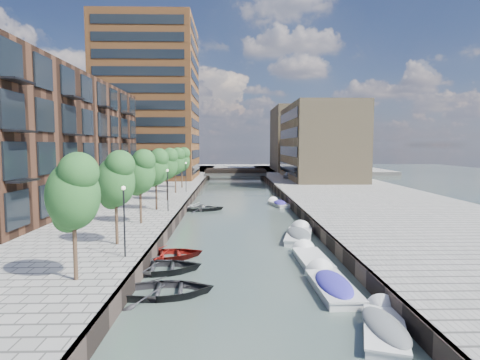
{
  "coord_description": "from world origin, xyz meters",
  "views": [
    {
      "loc": [
        -1.05,
        -14.95,
        7.46
      ],
      "look_at": [
        0.0,
        30.26,
        3.5
      ],
      "focal_mm": 30.0,
      "sensor_mm": 36.0,
      "label": 1
    }
  ],
  "objects_px": {
    "tree_0": "(73,191)",
    "sloop_2": "(167,258)",
    "motorboat_4": "(299,235)",
    "car": "(290,174)",
    "tree_4": "(167,163)",
    "motorboat_1": "(384,327)",
    "tree_2": "(140,171)",
    "motorboat_2": "(310,259)",
    "sloop_0": "(164,296)",
    "sloop_1": "(158,272)",
    "tree_1": "(115,178)",
    "tree_5": "(175,161)",
    "tree_3": "(156,167)",
    "bridge": "(236,173)",
    "sloop_3": "(197,209)",
    "tree_6": "(182,159)",
    "motorboat_3": "(279,204)",
    "sloop_4": "(204,210)",
    "motorboat_0": "(331,285)"
  },
  "relations": [
    {
      "from": "bridge",
      "to": "car",
      "type": "relative_size",
      "value": 3.01
    },
    {
      "from": "sloop_2",
      "to": "motorboat_3",
      "type": "bearing_deg",
      "value": -37.9
    },
    {
      "from": "motorboat_4",
      "to": "motorboat_2",
      "type": "bearing_deg",
      "value": -93.16
    },
    {
      "from": "tree_0",
      "to": "car",
      "type": "relative_size",
      "value": 1.38
    },
    {
      "from": "tree_0",
      "to": "sloop_2",
      "type": "xyz_separation_m",
      "value": [
        3.23,
        7.02,
        -5.31
      ]
    },
    {
      "from": "tree_3",
      "to": "tree_6",
      "type": "relative_size",
      "value": 1.0
    },
    {
      "from": "motorboat_0",
      "to": "sloop_0",
      "type": "bearing_deg",
      "value": -175.3
    },
    {
      "from": "motorboat_3",
      "to": "tree_4",
      "type": "bearing_deg",
      "value": -171.33
    },
    {
      "from": "tree_2",
      "to": "motorboat_2",
      "type": "distance_m",
      "value": 15.6
    },
    {
      "from": "tree_1",
      "to": "car",
      "type": "bearing_deg",
      "value": 69.93
    },
    {
      "from": "tree_1",
      "to": "tree_5",
      "type": "distance_m",
      "value": 28.0
    },
    {
      "from": "tree_6",
      "to": "motorboat_1",
      "type": "relative_size",
      "value": 1.25
    },
    {
      "from": "sloop_2",
      "to": "sloop_3",
      "type": "height_order",
      "value": "sloop_3"
    },
    {
      "from": "tree_4",
      "to": "motorboat_1",
      "type": "xyz_separation_m",
      "value": [
        13.6,
        -31.59,
        -5.13
      ]
    },
    {
      "from": "tree_5",
      "to": "motorboat_4",
      "type": "distance_m",
      "value": 26.39
    },
    {
      "from": "tree_3",
      "to": "tree_4",
      "type": "distance_m",
      "value": 7.0
    },
    {
      "from": "tree_5",
      "to": "sloop_3",
      "type": "relative_size",
      "value": 1.21
    },
    {
      "from": "tree_2",
      "to": "sloop_2",
      "type": "height_order",
      "value": "tree_2"
    },
    {
      "from": "tree_0",
      "to": "tree_1",
      "type": "relative_size",
      "value": 1.0
    },
    {
      "from": "sloop_4",
      "to": "motorboat_3",
      "type": "xyz_separation_m",
      "value": [
        9.0,
        3.63,
        0.18
      ]
    },
    {
      "from": "tree_0",
      "to": "motorboat_4",
      "type": "xyz_separation_m",
      "value": [
        12.93,
        12.57,
        -5.08
      ]
    },
    {
      "from": "motorboat_4",
      "to": "sloop_2",
      "type": "bearing_deg",
      "value": -150.22
    },
    {
      "from": "tree_4",
      "to": "car",
      "type": "relative_size",
      "value": 1.38
    },
    {
      "from": "tree_2",
      "to": "sloop_4",
      "type": "bearing_deg",
      "value": 70.63
    },
    {
      "from": "sloop_2",
      "to": "motorboat_0",
      "type": "xyz_separation_m",
      "value": [
        9.4,
        -5.87,
        0.21
      ]
    },
    {
      "from": "tree_6",
      "to": "motorboat_0",
      "type": "relative_size",
      "value": 1.13
    },
    {
      "from": "tree_3",
      "to": "tree_6",
      "type": "xyz_separation_m",
      "value": [
        0.0,
        21.0,
        0.0
      ]
    },
    {
      "from": "sloop_0",
      "to": "tree_6",
      "type": "bearing_deg",
      "value": 0.2
    },
    {
      "from": "motorboat_4",
      "to": "car",
      "type": "bearing_deg",
      "value": 82.55
    },
    {
      "from": "tree_4",
      "to": "car",
      "type": "distance_m",
      "value": 36.52
    },
    {
      "from": "tree_0",
      "to": "sloop_2",
      "type": "bearing_deg",
      "value": 65.28
    },
    {
      "from": "tree_0",
      "to": "tree_2",
      "type": "relative_size",
      "value": 1.0
    },
    {
      "from": "sloop_1",
      "to": "motorboat_0",
      "type": "relative_size",
      "value": 0.98
    },
    {
      "from": "motorboat_1",
      "to": "motorboat_4",
      "type": "bearing_deg",
      "value": 92.39
    },
    {
      "from": "tree_3",
      "to": "sloop_4",
      "type": "distance_m",
      "value": 8.74
    },
    {
      "from": "tree_3",
      "to": "tree_4",
      "type": "bearing_deg",
      "value": 90.0
    },
    {
      "from": "tree_4",
      "to": "sloop_1",
      "type": "bearing_deg",
      "value": -82.47
    },
    {
      "from": "sloop_0",
      "to": "sloop_1",
      "type": "height_order",
      "value": "sloop_1"
    },
    {
      "from": "tree_2",
      "to": "motorboat_2",
      "type": "xyz_separation_m",
      "value": [
        12.59,
        -7.59,
        -5.21
      ]
    },
    {
      "from": "tree_3",
      "to": "sloop_0",
      "type": "height_order",
      "value": "tree_3"
    },
    {
      "from": "sloop_1",
      "to": "motorboat_3",
      "type": "height_order",
      "value": "motorboat_3"
    },
    {
      "from": "motorboat_0",
      "to": "motorboat_3",
      "type": "relative_size",
      "value": 1.1
    },
    {
      "from": "tree_0",
      "to": "tree_2",
      "type": "height_order",
      "value": "same"
    },
    {
      "from": "motorboat_3",
      "to": "tree_1",
      "type": "bearing_deg",
      "value": -120.12
    },
    {
      "from": "tree_6",
      "to": "motorboat_1",
      "type": "distance_m",
      "value": 47.85
    },
    {
      "from": "motorboat_4",
      "to": "car",
      "type": "relative_size",
      "value": 1.35
    },
    {
      "from": "tree_2",
      "to": "sloop_1",
      "type": "bearing_deg",
      "value": -72.29
    },
    {
      "from": "sloop_3",
      "to": "car",
      "type": "xyz_separation_m",
      "value": [
        15.49,
        31.65,
        1.73
      ]
    },
    {
      "from": "tree_4",
      "to": "motorboat_2",
      "type": "bearing_deg",
      "value": -59.76
    },
    {
      "from": "motorboat_0",
      "to": "car",
      "type": "distance_m",
      "value": 58.21
    }
  ]
}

